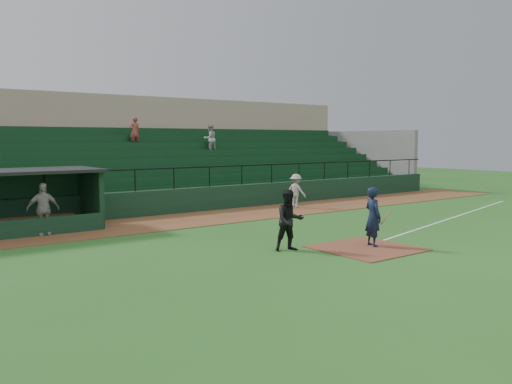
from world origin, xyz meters
TOP-DOWN VIEW (x-y plane):
  - ground at (0.00, 0.00)m, footprint 90.00×90.00m
  - warning_track at (0.00, 8.00)m, footprint 40.00×4.00m
  - home_plate_dirt at (0.00, -1.00)m, footprint 3.00×3.00m
  - foul_line at (8.00, 1.20)m, footprint 17.49×4.44m
  - stadium_structure at (-0.00, 16.46)m, footprint 38.00×13.08m
  - batter_at_plate at (0.44, -0.88)m, footprint 1.12×0.82m
  - umpire at (-2.21, 0.30)m, footprint 1.15×1.02m
  - runner at (5.11, 8.30)m, footprint 0.89×1.25m
  - dugout_player_a at (-7.75, 7.82)m, footprint 1.19×0.59m

SIDE VIEW (x-z plane):
  - ground at x=0.00m, z-range 0.00..0.00m
  - foul_line at x=8.00m, z-range 0.00..0.01m
  - warning_track at x=0.00m, z-range 0.00..0.03m
  - home_plate_dirt at x=0.00m, z-range 0.00..0.03m
  - runner at x=5.11m, z-range 0.03..1.78m
  - umpire at x=-2.21m, z-range 0.00..1.97m
  - batter_at_plate at x=0.44m, z-range 0.00..2.00m
  - dugout_player_a at x=-7.75m, z-range 0.03..1.98m
  - stadium_structure at x=0.00m, z-range -0.90..5.50m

